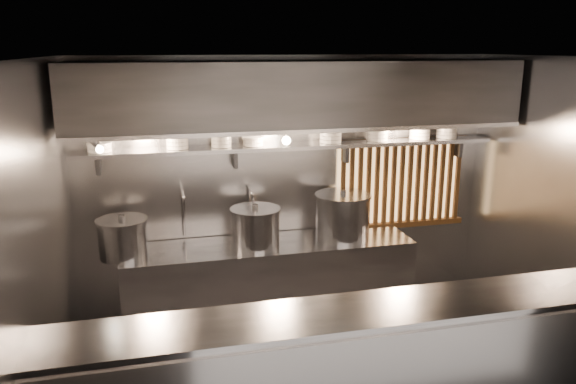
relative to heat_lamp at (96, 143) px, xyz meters
name	(u,v)px	position (x,y,z in m)	size (l,w,h in m)	color
floor	(328,376)	(1.90, -0.85, -2.07)	(4.50, 4.50, 0.00)	black
ceiling	(335,57)	(1.90, -0.85, 0.73)	(4.50, 4.50, 0.00)	black
wall_back	(289,187)	(1.90, 0.65, -0.67)	(4.50, 4.50, 0.00)	gray
wall_left	(45,251)	(-0.35, -0.85, -0.67)	(3.00, 3.00, 0.00)	gray
wall_right	(561,211)	(4.15, -0.85, -0.67)	(3.00, 3.00, 0.00)	gray
serving_counter	(371,380)	(1.90, -1.81, -1.50)	(4.50, 0.56, 1.13)	gray
cooking_bench	(270,283)	(1.60, 0.28, -1.62)	(3.00, 0.70, 0.90)	gray
bowl_shelf	(293,146)	(1.90, 0.47, -0.19)	(4.40, 0.34, 0.04)	gray
exhaust_hood	(299,95)	(1.90, 0.25, 0.36)	(4.40, 0.81, 0.65)	#2D2D30
wood_screen	(401,183)	(3.20, 0.60, -0.69)	(1.56, 0.09, 1.04)	#F3B86D
faucet_left	(183,205)	(0.75, 0.52, -0.76)	(0.04, 0.30, 0.50)	silver
faucet_right	(250,201)	(1.45, 0.52, -0.76)	(0.04, 0.30, 0.50)	silver
heat_lamp	(96,143)	(0.00, 0.00, 0.00)	(0.25, 0.35, 0.20)	gray
pendant_bulb	(286,140)	(1.80, 0.35, -0.11)	(0.09, 0.09, 0.19)	#2D2D30
stock_pot_left	(123,238)	(0.15, 0.25, -0.98)	(0.51, 0.51, 0.42)	gray
stock_pot_mid	(256,227)	(1.45, 0.24, -0.97)	(0.62, 0.62, 0.44)	gray
stock_pot_right	(343,216)	(2.40, 0.29, -0.93)	(0.74, 0.74, 0.52)	gray
bowl_stack_0	(99,147)	(-0.02, 0.47, -0.12)	(0.24, 0.24, 0.09)	silver
bowl_stack_1	(177,142)	(0.72, 0.47, -0.10)	(0.23, 0.23, 0.13)	silver
bowl_stack_2	(221,141)	(1.15, 0.47, -0.10)	(0.22, 0.22, 0.13)	silver
bowl_stack_3	(253,141)	(1.48, 0.47, -0.12)	(0.23, 0.23, 0.09)	silver
bowl_stack_4	(331,135)	(2.31, 0.47, -0.08)	(0.24, 0.24, 0.17)	silver
bowl_stack_5	(377,135)	(2.83, 0.47, -0.10)	(0.24, 0.24, 0.13)	silver
bowl_stack_6	(420,131)	(3.33, 0.47, -0.08)	(0.23, 0.23, 0.17)	silver
bowl_stack_7	(447,132)	(3.66, 0.47, -0.10)	(0.24, 0.24, 0.13)	silver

